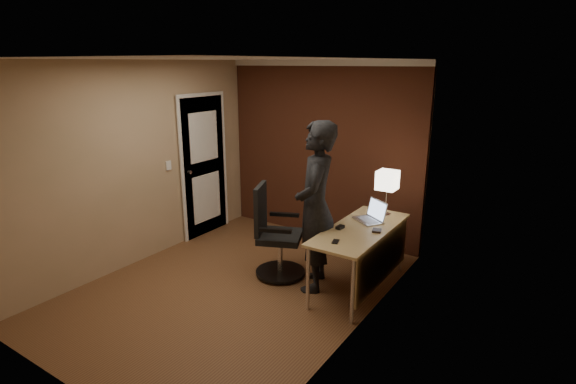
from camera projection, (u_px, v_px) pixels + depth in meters
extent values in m
plane|color=brown|center=(236.00, 287.00, 5.13)|extent=(4.00, 4.00, 0.00)
plane|color=white|center=(228.00, 59.00, 4.43)|extent=(4.00, 4.00, 0.00)
plane|color=tan|center=(323.00, 151.00, 6.39)|extent=(3.00, 0.00, 3.00)
plane|color=tan|center=(49.00, 241.00, 3.18)|extent=(3.00, 0.00, 3.00)
plane|color=tan|center=(139.00, 164.00, 5.57)|extent=(0.00, 4.00, 4.00)
plane|color=tan|center=(362.00, 205.00, 3.99)|extent=(0.00, 4.00, 4.00)
cube|color=brown|center=(322.00, 151.00, 6.36)|extent=(2.98, 0.06, 2.50)
cube|color=silver|center=(324.00, 63.00, 6.02)|extent=(3.00, 0.08, 0.08)
cube|color=silver|center=(28.00, 64.00, 2.87)|extent=(3.00, 0.08, 0.08)
cube|color=silver|center=(132.00, 63.00, 5.21)|extent=(0.08, 4.00, 0.08)
cube|color=silver|center=(364.00, 63.00, 3.68)|extent=(0.08, 4.00, 0.08)
cube|color=silver|center=(204.00, 167.00, 6.51)|extent=(0.05, 0.82, 2.02)
cube|color=silver|center=(205.00, 167.00, 6.50)|extent=(0.02, 0.92, 2.12)
cylinder|color=silver|center=(190.00, 172.00, 6.22)|extent=(0.05, 0.05, 0.05)
cube|color=silver|center=(168.00, 165.00, 5.95)|extent=(0.02, 0.08, 0.12)
cube|color=tan|center=(360.00, 229.00, 4.89)|extent=(0.60, 1.50, 0.03)
cube|color=tan|center=(383.00, 259.00, 4.83)|extent=(0.02, 1.38, 0.54)
cylinder|color=silver|center=(308.00, 278.00, 4.57)|extent=(0.04, 0.04, 0.70)
cylinder|color=silver|center=(364.00, 236.00, 5.68)|extent=(0.04, 0.04, 0.70)
cylinder|color=silver|center=(353.00, 291.00, 4.31)|extent=(0.04, 0.04, 0.70)
cylinder|color=silver|center=(402.00, 245.00, 5.42)|extent=(0.04, 0.04, 0.70)
cube|color=silver|center=(385.00, 214.00, 5.31)|extent=(0.11, 0.11, 0.01)
cylinder|color=silver|center=(386.00, 201.00, 5.27)|extent=(0.01, 0.01, 0.30)
cube|color=white|center=(387.00, 180.00, 5.19)|extent=(0.22, 0.22, 0.22)
cube|color=silver|center=(368.00, 220.00, 5.10)|extent=(0.40, 0.37, 0.01)
cube|color=silver|center=(377.00, 209.00, 5.12)|extent=(0.31, 0.23, 0.22)
cube|color=#B2CCF2|center=(377.00, 210.00, 5.11)|extent=(0.27, 0.20, 0.19)
cube|color=gray|center=(368.00, 220.00, 5.09)|extent=(0.31, 0.26, 0.00)
cube|color=black|center=(340.00, 227.00, 4.87)|extent=(0.07, 0.10, 0.03)
cube|color=black|center=(336.00, 242.00, 4.51)|extent=(0.09, 0.13, 0.01)
cube|color=black|center=(377.00, 231.00, 4.79)|extent=(0.12, 0.13, 0.02)
cylinder|color=black|center=(280.00, 272.00, 5.40)|extent=(0.59, 0.59, 0.03)
cylinder|color=silver|center=(280.00, 255.00, 5.34)|extent=(0.06, 0.06, 0.44)
cube|color=black|center=(280.00, 237.00, 5.27)|extent=(0.64, 0.64, 0.07)
cube|color=black|center=(260.00, 209.00, 5.22)|extent=(0.22, 0.43, 0.58)
cube|color=black|center=(284.00, 215.00, 5.48)|extent=(0.35, 0.19, 0.04)
cube|color=black|center=(275.00, 231.00, 4.96)|extent=(0.35, 0.19, 0.04)
imported|color=black|center=(316.00, 207.00, 4.90)|extent=(0.69, 0.81, 1.89)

